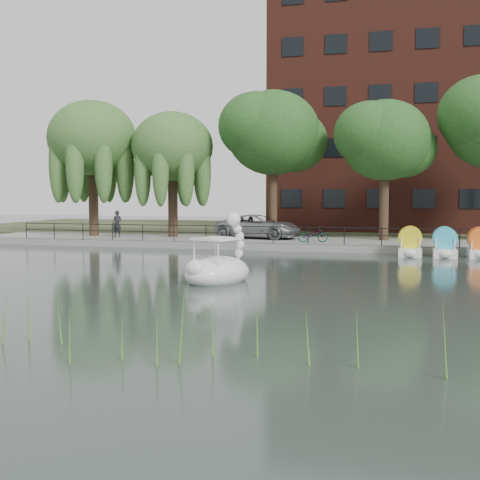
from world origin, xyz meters
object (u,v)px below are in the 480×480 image
at_px(bicycle, 313,234).
at_px(swan_boat, 219,266).
at_px(pedestrian, 117,222).
at_px(minivan, 258,225).

height_order(bicycle, swan_boat, swan_boat).
height_order(bicycle, pedestrian, pedestrian).
bearing_deg(pedestrian, minivan, 5.64).
relative_size(minivan, bicycle, 3.60).
bearing_deg(minivan, pedestrian, 107.71).
bearing_deg(minivan, bicycle, -109.83).
height_order(pedestrian, swan_boat, swan_boat).
distance_m(bicycle, pedestrian, 12.89).
xyz_separation_m(pedestrian, swan_boat, (11.29, -14.60, -0.83)).
distance_m(minivan, bicycle, 4.32).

